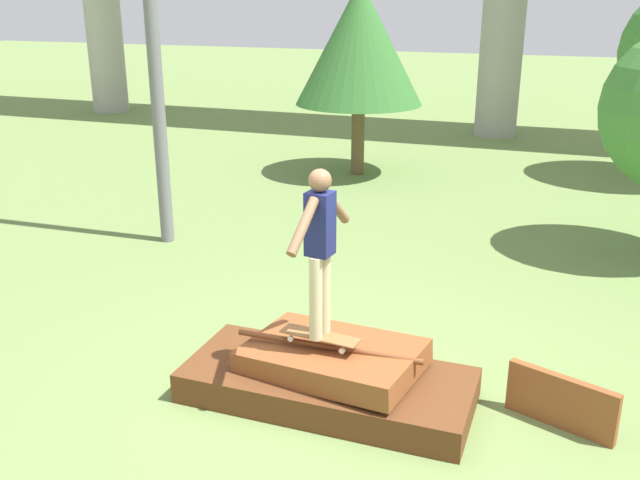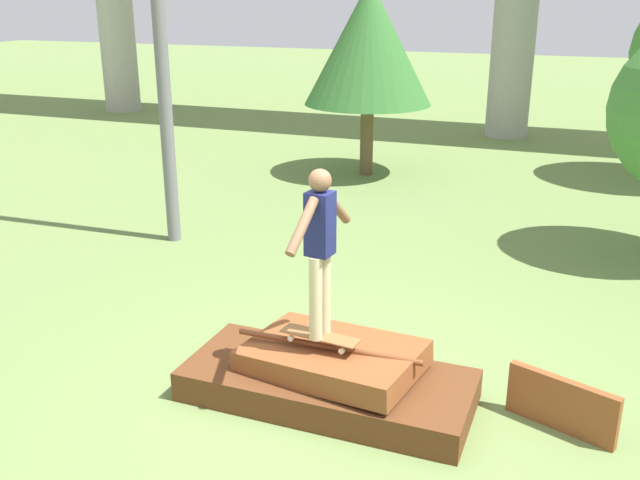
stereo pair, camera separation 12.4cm
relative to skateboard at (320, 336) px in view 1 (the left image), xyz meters
The scene contains 6 objects.
ground_plane 0.66m from the skateboard, 10.49° to the left, with size 80.00×80.00×0.00m, color olive.
scrap_pile 0.44m from the skateboard, 24.38° to the left, with size 2.74×1.32×0.58m.
scrap_plank_loose 2.22m from the skateboard, ahead, with size 0.96×0.43×0.50m.
skateboard is the anchor object (origin of this frame).
skater 0.92m from the skateboard, 56.31° to the left, with size 0.24×1.12×1.58m.
tree_behind_left 9.07m from the skateboard, 104.32° to the left, with size 2.59×2.59×3.90m.
Camera 1 is at (1.90, -5.61, 3.69)m, focal length 40.00 mm.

